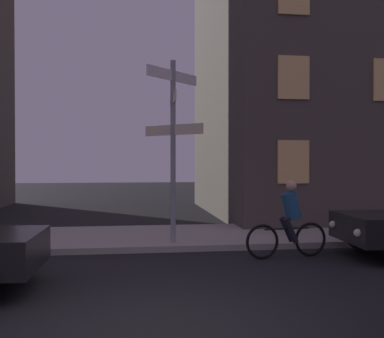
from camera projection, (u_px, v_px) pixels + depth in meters
ground_plane at (155, 332)px, 5.33m from camera, size 80.00×80.00×0.00m
sidewalk_kerb at (142, 237)px, 11.66m from camera, size 40.00×3.42×0.14m
signpost at (173, 133)px, 10.55m from camera, size 1.27×1.27×4.20m
cyclist at (289, 222)px, 9.50m from camera, size 1.81×0.38×1.61m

